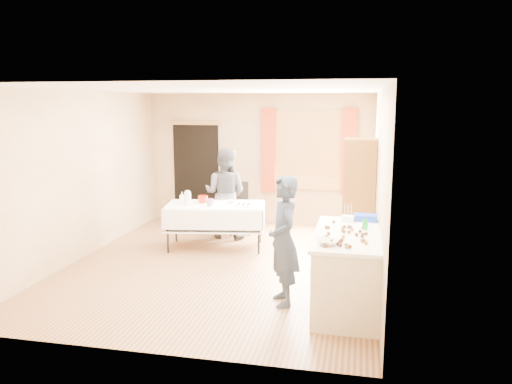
% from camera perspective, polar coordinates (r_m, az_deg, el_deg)
% --- Properties ---
extents(floor, '(4.50, 5.50, 0.02)m').
position_cam_1_polar(floor, '(7.63, -3.92, -8.39)').
color(floor, '#9E7047').
rests_on(floor, ground).
extents(ceiling, '(4.50, 5.50, 0.02)m').
position_cam_1_polar(ceiling, '(7.24, -4.18, 11.69)').
color(ceiling, white).
rests_on(ceiling, floor).
extents(wall_back, '(4.50, 0.02, 2.60)m').
position_cam_1_polar(wall_back, '(9.98, 0.29, 3.73)').
color(wall_back, tan).
rests_on(wall_back, floor).
extents(wall_front, '(4.50, 0.02, 2.60)m').
position_cam_1_polar(wall_front, '(4.77, -13.13, -3.56)').
color(wall_front, tan).
rests_on(wall_front, floor).
extents(wall_left, '(0.02, 5.50, 2.60)m').
position_cam_1_polar(wall_left, '(8.23, -19.38, 1.80)').
color(wall_left, tan).
rests_on(wall_left, floor).
extents(wall_right, '(0.02, 5.50, 2.60)m').
position_cam_1_polar(wall_right, '(7.05, 13.92, 0.78)').
color(wall_right, tan).
rests_on(wall_right, floor).
extents(window_frame, '(1.32, 0.06, 1.52)m').
position_cam_1_polar(window_frame, '(9.77, 6.02, 4.72)').
color(window_frame, olive).
rests_on(window_frame, wall_back).
extents(window_pane, '(1.20, 0.02, 1.40)m').
position_cam_1_polar(window_pane, '(9.76, 6.01, 4.71)').
color(window_pane, white).
rests_on(window_pane, wall_back).
extents(curtain_left, '(0.28, 0.06, 1.65)m').
position_cam_1_polar(curtain_left, '(9.83, 1.44, 4.80)').
color(curtain_left, '#A3321B').
rests_on(curtain_left, wall_back).
extents(curtain_right, '(0.28, 0.06, 1.65)m').
position_cam_1_polar(curtain_right, '(9.67, 10.60, 4.55)').
color(curtain_right, '#A3321B').
rests_on(curtain_right, wall_back).
extents(doorway, '(0.95, 0.04, 2.00)m').
position_cam_1_polar(doorway, '(10.33, -6.84, 2.20)').
color(doorway, black).
rests_on(doorway, floor).
extents(door_lintel, '(1.05, 0.06, 0.08)m').
position_cam_1_polar(door_lintel, '(10.21, -7.01, 7.85)').
color(door_lintel, olive).
rests_on(door_lintel, wall_back).
extents(cabinet, '(0.50, 0.60, 1.86)m').
position_cam_1_polar(cabinet, '(8.18, 11.67, -0.52)').
color(cabinet, brown).
rests_on(cabinet, floor).
extents(counter, '(0.80, 1.68, 0.91)m').
position_cam_1_polar(counter, '(6.09, 10.43, -8.77)').
color(counter, beige).
rests_on(counter, floor).
extents(party_table, '(1.75, 1.10, 0.75)m').
position_cam_1_polar(party_table, '(8.41, -4.66, -3.43)').
color(party_table, black).
rests_on(party_table, floor).
extents(chair, '(0.50, 0.50, 0.95)m').
position_cam_1_polar(chair, '(9.34, -1.97, -3.04)').
color(chair, black).
rests_on(chair, floor).
extents(girl, '(0.83, 0.77, 1.57)m').
position_cam_1_polar(girl, '(6.00, 3.17, -5.58)').
color(girl, '#202B40').
rests_on(girl, floor).
extents(woman, '(0.94, 0.80, 1.62)m').
position_cam_1_polar(woman, '(8.97, -3.55, -0.15)').
color(woman, black).
rests_on(woman, floor).
extents(soda_can, '(0.08, 0.08, 0.12)m').
position_cam_1_polar(soda_can, '(6.14, 12.37, -3.66)').
color(soda_can, '#169923').
rests_on(soda_can, counter).
extents(mixing_bowl, '(0.33, 0.33, 0.06)m').
position_cam_1_polar(mixing_bowl, '(5.43, 8.12, -5.69)').
color(mixing_bowl, white).
rests_on(mixing_bowl, counter).
extents(foam_block, '(0.17, 0.13, 0.08)m').
position_cam_1_polar(foam_block, '(6.49, 10.45, -3.03)').
color(foam_block, white).
rests_on(foam_block, counter).
extents(blue_basket, '(0.32, 0.23, 0.08)m').
position_cam_1_polar(blue_basket, '(6.60, 12.34, -2.88)').
color(blue_basket, '#1539C7').
rests_on(blue_basket, counter).
extents(pitcher, '(0.15, 0.15, 0.22)m').
position_cam_1_polar(pitcher, '(8.30, -7.82, -0.74)').
color(pitcher, silver).
rests_on(pitcher, party_table).
extents(cup_red, '(0.27, 0.27, 0.13)m').
position_cam_1_polar(cup_red, '(8.44, -6.08, -0.83)').
color(cup_red, '#B12006').
rests_on(cup_red, party_table).
extents(cup_rainbow, '(0.22, 0.22, 0.12)m').
position_cam_1_polar(cup_rainbow, '(8.18, -5.30, -1.21)').
color(cup_rainbow, red).
rests_on(cup_rainbow, party_table).
extents(small_bowl, '(0.23, 0.23, 0.05)m').
position_cam_1_polar(small_bowl, '(8.43, -2.70, -1.07)').
color(small_bowl, white).
rests_on(small_bowl, party_table).
extents(pastry_tray, '(0.30, 0.23, 0.02)m').
position_cam_1_polar(pastry_tray, '(8.16, -1.43, -1.55)').
color(pastry_tray, white).
rests_on(pastry_tray, party_table).
extents(bottle, '(0.11, 0.11, 0.17)m').
position_cam_1_polar(bottle, '(8.60, -8.45, -0.55)').
color(bottle, white).
rests_on(bottle, party_table).
extents(cake_balls, '(0.51, 1.15, 0.04)m').
position_cam_1_polar(cake_balls, '(5.77, 10.23, -4.86)').
color(cake_balls, '#3F2314').
rests_on(cake_balls, counter).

